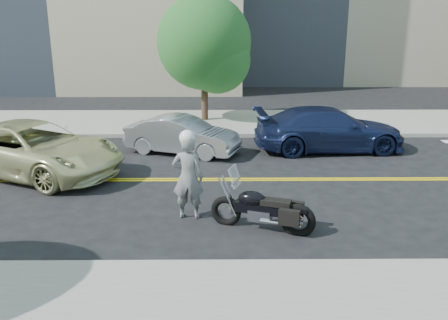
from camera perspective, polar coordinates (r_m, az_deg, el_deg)
name	(u,v)px	position (r m, az deg, el deg)	size (l,w,h in m)	color
ground_plane	(231,180)	(13.69, 0.89, -2.38)	(120.00, 120.00, 0.00)	black
sidewalk_far	(227,122)	(20.91, 0.40, 4.56)	(60.00, 5.00, 0.15)	#9E9B91
motorcyclist	(188,175)	(10.84, -4.35, -1.80)	(0.76, 0.53, 2.10)	#BCBBC0
motorcycle	(263,200)	(10.35, 4.67, -4.82)	(2.27, 0.69, 1.38)	black
suv	(33,149)	(15.06, -22.02, 1.24)	(2.58, 5.59, 1.55)	beige
parked_car_silver	(182,135)	(16.25, -5.05, 2.99)	(1.35, 3.88, 1.28)	#9B9DA2
parked_car_blue	(329,129)	(16.97, 12.53, 3.64)	(2.12, 5.21, 1.51)	navy
tree_far_a	(204,42)	(20.73, -2.42, 13.94)	(4.03, 4.03, 5.50)	#382619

